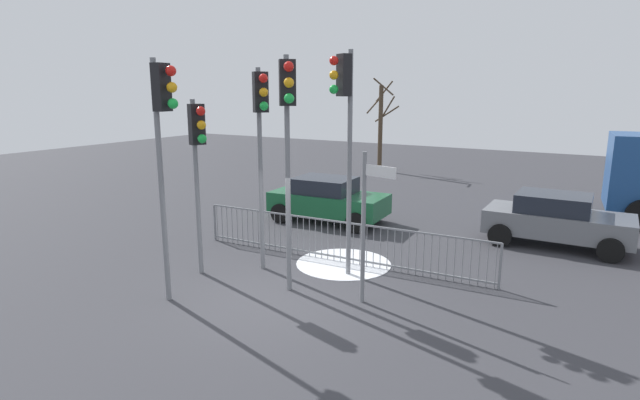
{
  "coord_description": "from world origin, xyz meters",
  "views": [
    {
      "loc": [
        5.8,
        -8.01,
        4.3
      ],
      "look_at": [
        -0.33,
        2.49,
        1.63
      ],
      "focal_mm": 28.29,
      "sensor_mm": 36.0,
      "label": 1
    }
  ],
  "objects_px": {
    "traffic_light_foreground_right": "(163,128)",
    "direction_sign_post": "(366,221)",
    "traffic_light_mid_left": "(261,125)",
    "traffic_light_mid_right": "(198,149)",
    "car_green_mid": "(328,199)",
    "traffic_light_rear_right": "(345,115)",
    "bare_tree_left": "(381,124)",
    "car_grey_near": "(556,219)",
    "traffic_light_rear_left": "(288,123)"
  },
  "relations": [
    {
      "from": "traffic_light_foreground_right",
      "to": "car_green_mid",
      "type": "bearing_deg",
      "value": 177.16
    },
    {
      "from": "traffic_light_rear_left",
      "to": "traffic_light_mid_left",
      "type": "bearing_deg",
      "value": -73.11
    },
    {
      "from": "traffic_light_mid_left",
      "to": "traffic_light_mid_right",
      "type": "xyz_separation_m",
      "value": [
        -1.05,
        -0.99,
        -0.5
      ]
    },
    {
      "from": "traffic_light_rear_right",
      "to": "car_grey_near",
      "type": "xyz_separation_m",
      "value": [
        4.05,
        5.07,
        -2.99
      ]
    },
    {
      "from": "traffic_light_rear_right",
      "to": "traffic_light_mid_right",
      "type": "height_order",
      "value": "traffic_light_rear_right"
    },
    {
      "from": "traffic_light_foreground_right",
      "to": "bare_tree_left",
      "type": "bearing_deg",
      "value": -175.91
    },
    {
      "from": "traffic_light_rear_right",
      "to": "car_green_mid",
      "type": "relative_size",
      "value": 1.33
    },
    {
      "from": "car_grey_near",
      "to": "traffic_light_mid_right",
      "type": "bearing_deg",
      "value": -135.59
    },
    {
      "from": "traffic_light_rear_right",
      "to": "direction_sign_post",
      "type": "xyz_separation_m",
      "value": [
        1.11,
        -1.18,
        -2.01
      ]
    },
    {
      "from": "traffic_light_foreground_right",
      "to": "traffic_light_rear_right",
      "type": "height_order",
      "value": "traffic_light_rear_right"
    },
    {
      "from": "traffic_light_foreground_right",
      "to": "bare_tree_left",
      "type": "xyz_separation_m",
      "value": [
        -3.26,
        18.03,
        -1.08
      ]
    },
    {
      "from": "traffic_light_rear_left",
      "to": "bare_tree_left",
      "type": "distance_m",
      "value": 17.24
    },
    {
      "from": "traffic_light_rear_right",
      "to": "direction_sign_post",
      "type": "bearing_deg",
      "value": 166.27
    },
    {
      "from": "traffic_light_mid_right",
      "to": "traffic_light_mid_left",
      "type": "bearing_deg",
      "value": 155.62
    },
    {
      "from": "car_grey_near",
      "to": "car_green_mid",
      "type": "bearing_deg",
      "value": -172.07
    },
    {
      "from": "car_grey_near",
      "to": "traffic_light_rear_right",
      "type": "bearing_deg",
      "value": -128.33
    },
    {
      "from": "traffic_light_foreground_right",
      "to": "car_grey_near",
      "type": "relative_size",
      "value": 1.28
    },
    {
      "from": "car_green_mid",
      "to": "car_grey_near",
      "type": "bearing_deg",
      "value": 4.52
    },
    {
      "from": "traffic_light_rear_left",
      "to": "car_grey_near",
      "type": "relative_size",
      "value": 1.31
    },
    {
      "from": "traffic_light_foreground_right",
      "to": "bare_tree_left",
      "type": "height_order",
      "value": "bare_tree_left"
    },
    {
      "from": "direction_sign_post",
      "to": "car_grey_near",
      "type": "distance_m",
      "value": 6.97
    },
    {
      "from": "traffic_light_mid_right",
      "to": "traffic_light_foreground_right",
      "type": "bearing_deg",
      "value": 42.02
    },
    {
      "from": "traffic_light_mid_right",
      "to": "bare_tree_left",
      "type": "bearing_deg",
      "value": -148.27
    },
    {
      "from": "traffic_light_mid_left",
      "to": "traffic_light_foreground_right",
      "type": "relative_size",
      "value": 0.98
    },
    {
      "from": "direction_sign_post",
      "to": "car_green_mid",
      "type": "xyz_separation_m",
      "value": [
        -3.88,
        5.33,
        -0.98
      ]
    },
    {
      "from": "traffic_light_rear_left",
      "to": "car_grey_near",
      "type": "xyz_separation_m",
      "value": [
        4.57,
        6.55,
        -2.87
      ]
    },
    {
      "from": "traffic_light_rear_right",
      "to": "direction_sign_post",
      "type": "distance_m",
      "value": 2.58
    },
    {
      "from": "car_grey_near",
      "to": "direction_sign_post",
      "type": "bearing_deg",
      "value": -114.9
    },
    {
      "from": "traffic_light_foreground_right",
      "to": "direction_sign_post",
      "type": "height_order",
      "value": "traffic_light_foreground_right"
    },
    {
      "from": "traffic_light_rear_right",
      "to": "car_grey_near",
      "type": "bearing_deg",
      "value": -95.69
    },
    {
      "from": "traffic_light_mid_left",
      "to": "traffic_light_mid_right",
      "type": "height_order",
      "value": "traffic_light_mid_left"
    },
    {
      "from": "car_green_mid",
      "to": "bare_tree_left",
      "type": "xyz_separation_m",
      "value": [
        -2.84,
        10.8,
        1.73
      ]
    },
    {
      "from": "traffic_light_rear_left",
      "to": "car_green_mid",
      "type": "relative_size",
      "value": 1.28
    },
    {
      "from": "car_green_mid",
      "to": "traffic_light_mid_left",
      "type": "bearing_deg",
      "value": -81.95
    },
    {
      "from": "traffic_light_rear_right",
      "to": "direction_sign_post",
      "type": "height_order",
      "value": "traffic_light_rear_right"
    },
    {
      "from": "traffic_light_rear_left",
      "to": "car_green_mid",
      "type": "xyz_separation_m",
      "value": [
        -2.24,
        5.63,
        -2.87
      ]
    },
    {
      "from": "traffic_light_mid_right",
      "to": "bare_tree_left",
      "type": "xyz_separation_m",
      "value": [
        -2.74,
        16.59,
        -0.51
      ]
    },
    {
      "from": "direction_sign_post",
      "to": "car_grey_near",
      "type": "xyz_separation_m",
      "value": [
        2.94,
        6.25,
        -0.98
      ]
    },
    {
      "from": "traffic_light_rear_right",
      "to": "car_green_mid",
      "type": "bearing_deg",
      "value": -23.4
    },
    {
      "from": "traffic_light_foreground_right",
      "to": "traffic_light_mid_right",
      "type": "xyz_separation_m",
      "value": [
        -0.52,
        1.44,
        -0.57
      ]
    },
    {
      "from": "traffic_light_mid_right",
      "to": "direction_sign_post",
      "type": "height_order",
      "value": "traffic_light_mid_right"
    },
    {
      "from": "traffic_light_mid_right",
      "to": "car_green_mid",
      "type": "height_order",
      "value": "traffic_light_mid_right"
    },
    {
      "from": "traffic_light_mid_right",
      "to": "traffic_light_rear_right",
      "type": "bearing_deg",
      "value": 142.09
    },
    {
      "from": "traffic_light_foreground_right",
      "to": "traffic_light_rear_left",
      "type": "bearing_deg",
      "value": 125.11
    },
    {
      "from": "bare_tree_left",
      "to": "traffic_light_rear_right",
      "type": "bearing_deg",
      "value": -69.43
    },
    {
      "from": "car_grey_near",
      "to": "traffic_light_rear_left",
      "type": "bearing_deg",
      "value": -124.65
    },
    {
      "from": "traffic_light_foreground_right",
      "to": "car_green_mid",
      "type": "relative_size",
      "value": 1.26
    },
    {
      "from": "traffic_light_mid_right",
      "to": "bare_tree_left",
      "type": "height_order",
      "value": "bare_tree_left"
    },
    {
      "from": "traffic_light_rear_left",
      "to": "direction_sign_post",
      "type": "bearing_deg",
      "value": 149.83
    },
    {
      "from": "traffic_light_rear_right",
      "to": "car_green_mid",
      "type": "xyz_separation_m",
      "value": [
        -2.77,
        4.15,
        -2.99
      ]
    }
  ]
}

